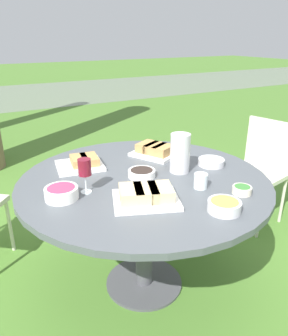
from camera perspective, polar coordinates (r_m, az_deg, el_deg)
ground_plane at (r=2.34m, az=0.00°, el=-19.39°), size 40.00×40.00×0.00m
dining_table at (r=1.95m, az=0.00°, el=-4.22°), size 1.45×1.45×0.78m
chair_near_left at (r=2.99m, az=19.66°, el=0.70°), size 0.50×0.51×0.89m
water_pitcher at (r=1.97m, az=6.30°, el=2.61°), size 0.13×0.12×0.24m
wine_glass at (r=1.71m, az=-10.29°, el=-0.11°), size 0.07×0.07×0.19m
platter_bread_main at (r=1.62m, az=0.35°, el=-4.77°), size 0.39×0.35×0.08m
platter_charcuterie at (r=2.26m, az=1.93°, el=3.11°), size 0.34×0.37×0.08m
platter_sandwich_side at (r=2.09m, az=-10.71°, el=0.90°), size 0.32×0.30×0.07m
bowl_fries at (r=1.59m, az=13.81°, el=-6.38°), size 0.16×0.16×0.05m
bowl_salad at (r=1.79m, az=16.70°, el=-3.63°), size 0.10×0.10×0.04m
bowl_olives at (r=1.91m, az=-0.40°, el=-0.87°), size 0.16×0.16×0.04m
bowl_dip_red at (r=1.71m, az=-14.18°, el=-4.15°), size 0.17×0.17×0.06m
bowl_dip_cream at (r=2.13m, az=11.63°, el=1.09°), size 0.17×0.17×0.04m
cup_water_near at (r=1.79m, az=9.84°, el=-2.23°), size 0.07×0.07×0.08m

